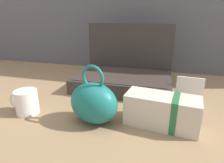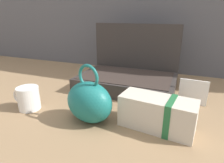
{
  "view_description": "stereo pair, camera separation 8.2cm",
  "coord_description": "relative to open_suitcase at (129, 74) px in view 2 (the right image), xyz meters",
  "views": [
    {
      "loc": [
        0.21,
        -0.76,
        0.38
      ],
      "look_at": [
        0.01,
        -0.02,
        0.1
      ],
      "focal_mm": 30.49,
      "sensor_mm": 36.0,
      "label": 1
    },
    {
      "loc": [
        0.29,
        -0.74,
        0.38
      ],
      "look_at": [
        0.01,
        -0.02,
        0.1
      ],
      "focal_mm": 30.49,
      "sensor_mm": 36.0,
      "label": 2
    }
  ],
  "objects": [
    {
      "name": "ground_plane",
      "position": [
        -0.02,
        -0.21,
        -0.07
      ],
      "size": [
        6.0,
        6.0,
        0.0
      ],
      "primitive_type": "plane",
      "color": "#8C6D4C"
    },
    {
      "name": "open_suitcase",
      "position": [
        0.0,
        0.0,
        0.0
      ],
      "size": [
        0.49,
        0.34,
        0.33
      ],
      "color": "#332D2B",
      "rests_on": "ground_plane"
    },
    {
      "name": "teal_pouch_handbag",
      "position": [
        -0.03,
        -0.4,
        0.01
      ],
      "size": [
        0.21,
        0.17,
        0.22
      ],
      "color": "#196B66",
      "rests_on": "ground_plane"
    },
    {
      "name": "cream_toiletry_bag",
      "position": [
        0.21,
        -0.36,
        -0.01
      ],
      "size": [
        0.26,
        0.14,
        0.12
      ],
      "color": "beige",
      "rests_on": "ground_plane"
    },
    {
      "name": "coffee_mug",
      "position": [
        -0.31,
        -0.41,
        -0.02
      ],
      "size": [
        0.13,
        0.09,
        0.1
      ],
      "color": "white",
      "rests_on": "ground_plane"
    },
    {
      "name": "info_card_left",
      "position": [
        0.32,
        -0.11,
        -0.01
      ],
      "size": [
        0.12,
        0.01,
        0.11
      ],
      "primitive_type": "cube",
      "rotation": [
        0.0,
        0.0,
        -0.07
      ],
      "color": "white",
      "rests_on": "ground_plane"
    }
  ]
}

